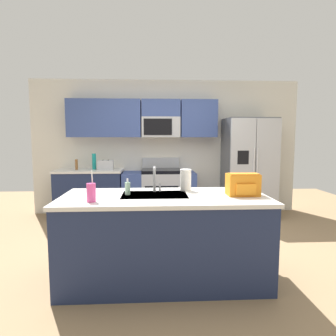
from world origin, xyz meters
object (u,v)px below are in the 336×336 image
Objects in this scene: bottle_teal at (94,162)px; sink_faucet at (155,177)px; refrigerator at (248,168)px; pepper_mill at (76,165)px; soap_dispenser at (128,188)px; range_oven at (159,193)px; paper_towel_roll at (186,180)px; backpack at (243,184)px; drink_cup_pink at (91,192)px; toaster at (106,165)px.

bottle_teal is 2.56m from sink_faucet.
refrigerator is at bearing 51.06° from sink_faucet.
pepper_mill is 2.66m from soap_dispenser.
range_oven is 0.74× the size of refrigerator.
sink_faucet is (-0.09, -2.27, 0.62)m from range_oven.
paper_towel_roll is (0.25, -2.20, 0.58)m from range_oven.
paper_towel_roll is 0.75× the size of backpack.
bottle_teal is 1.24× the size of paper_towel_roll.
drink_cup_pink reaches higher than soap_dispenser.
soap_dispenser is at bearing -64.43° from pepper_mill.
drink_cup_pink is 0.92× the size of backpack.
soap_dispenser is at bearing -131.51° from refrigerator.
toaster is 0.99× the size of sink_faucet.
sink_faucet is at bearing 24.79° from soap_dispenser.
paper_towel_roll is (-1.43, -2.12, 0.09)m from refrigerator.
range_oven reaches higher than soap_dispenser.
refrigerator is 10.88× the size of soap_dispenser.
pepper_mill is at bearing -179.91° from range_oven.
pepper_mill is (-3.22, 0.07, 0.07)m from refrigerator.
drink_cup_pink is 1.22× the size of paper_towel_roll.
drink_cup_pink reaches higher than range_oven.
toaster is 2.48m from paper_towel_roll.
backpack reaches higher than toaster.
sink_faucet is at bearing -128.94° from refrigerator.
backpack is at bearing -28.46° from paper_towel_roll.
refrigerator is 6.31× the size of drink_cup_pink.
bottle_teal is 1.05× the size of sink_faucet.
refrigerator is (1.69, -0.07, 0.48)m from range_oven.
sink_faucet is at bearing -68.11° from toaster.
pepper_mill is 2.83m from paper_towel_roll.
range_oven is 1.36m from bottle_teal.
refrigerator is 6.56× the size of sink_faucet.
backpack is (2.34, -2.50, 0.02)m from pepper_mill.
toaster is 1.17× the size of paper_towel_roll.
pepper_mill is 0.60× the size of backpack.
refrigerator is 6.23× the size of bottle_teal.
toaster is at bearing 104.44° from soap_dispenser.
sink_faucet is at bearing 37.20° from drink_cup_pink.
sink_faucet is 0.36m from paper_towel_roll.
pepper_mill is at bearing 129.08° from paper_towel_roll.
pepper_mill is at bearing 115.57° from soap_dispenser.
refrigerator is at bearing 48.49° from soap_dispenser.
range_oven is 4.25× the size of backpack.
paper_towel_roll reaches higher than toaster.
toaster is (-0.99, -0.05, 0.55)m from range_oven.
paper_towel_roll is (1.78, -2.19, 0.02)m from pepper_mill.
range_oven is 1.13m from toaster.
refrigerator is 2.58m from backpack.
backpack is at bearing -4.50° from soap_dispenser.
toaster is 3.04m from backpack.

